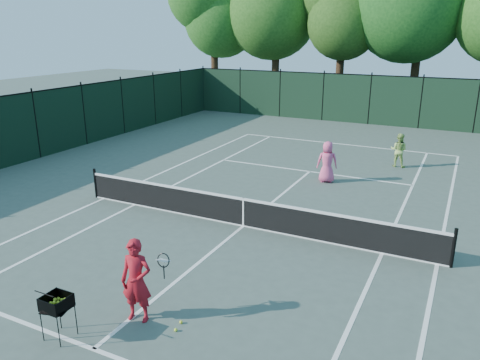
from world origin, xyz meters
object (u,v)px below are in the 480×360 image
at_px(player_green, 399,150).
at_px(loose_ball_near_cart, 181,322).
at_px(player_pink, 327,162).
at_px(coach, 137,281).
at_px(loose_ball_midcourt, 176,330).
at_px(ball_hopper, 56,303).

xyz_separation_m(player_green, loose_ball_near_cart, (-2.14, -13.84, -0.70)).
xyz_separation_m(player_pink, player_green, (2.16, 3.48, -0.08)).
xyz_separation_m(coach, loose_ball_midcourt, (0.91, -0.02, -0.85)).
bearing_deg(loose_ball_midcourt, player_pink, 90.37).
height_order(player_pink, player_green, player_pink).
height_order(ball_hopper, loose_ball_midcourt, ball_hopper).
relative_size(coach, loose_ball_midcourt, 26.02).
bearing_deg(ball_hopper, loose_ball_midcourt, 15.80).
height_order(coach, player_green, coach).
bearing_deg(ball_hopper, player_green, 59.99).
xyz_separation_m(coach, loose_ball_near_cart, (0.86, 0.24, -0.85)).
bearing_deg(player_pink, loose_ball_near_cart, 69.41).
height_order(coach, loose_ball_midcourt, coach).
relative_size(player_pink, player_green, 1.10).
relative_size(coach, player_pink, 1.09).
bearing_deg(player_green, player_pink, 63.59).
xyz_separation_m(player_green, ball_hopper, (-3.98, -15.24, 0.03)).
relative_size(coach, ball_hopper, 1.94).
xyz_separation_m(player_green, loose_ball_midcourt, (-2.09, -14.10, -0.70)).
height_order(loose_ball_near_cart, loose_ball_midcourt, same).
relative_size(ball_hopper, loose_ball_near_cart, 13.43).
bearing_deg(loose_ball_midcourt, coach, 178.58).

